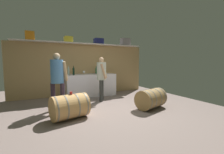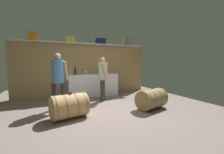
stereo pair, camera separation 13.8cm
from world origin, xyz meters
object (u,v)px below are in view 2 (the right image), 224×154
Objects in this scene: winemaker_pouring at (103,74)px; wine_bottle_clear at (70,71)px; wine_glass at (85,72)px; wine_barrel_near at (69,106)px; tasting_cup at (71,93)px; wine_bottle_dark at (75,71)px; toolcase_yellow at (70,40)px; wine_bottle_green at (98,71)px; toolcase_orange at (33,36)px; toolcase_navy at (101,41)px; visitor_tasting at (58,76)px; wine_barrel_far at (152,99)px; toolcase_grey at (128,42)px; work_cabinet at (93,85)px.

wine_bottle_clear is at bearing -102.87° from winemaker_pouring.
wine_barrel_near is (-0.88, -1.97, -0.69)m from wine_glass.
tasting_cup is 0.04× the size of winemaker_pouring.
tasting_cup is at bearing -103.18° from wine_bottle_dark.
toolcase_yellow is 0.97× the size of wine_bottle_green.
toolcase_navy is at bearing -2.57° from toolcase_orange.
tasting_cup is 0.86m from visitor_tasting.
wine_bottle_dark is at bearing 113.75° from wine_barrel_far.
visitor_tasting is (-0.22, 0.76, 0.36)m from tasting_cup.
toolcase_grey is 3.77m from visitor_tasting.
toolcase_grey is at bearing -3.18° from toolcase_yellow.
winemaker_pouring reaches higher than wine_bottle_green.
wine_bottle_dark is 2.03m from tasting_cup.
wine_bottle_green is 2.70m from wine_barrel_far.
wine_bottle_green is at bearing 21.72° from work_cabinet.
work_cabinet is at bearing 4.44° from wine_bottle_clear.
work_cabinet is 1.05m from wine_bottle_clear.
winemaker_pouring is at bearing -31.07° from toolcase_orange.
visitor_tasting is at bearing -113.01° from toolcase_yellow.
tasting_cup is at bearing -12.51° from wine_barrel_near.
toolcase_yellow is 0.71× the size of toolcase_grey.
wine_barrel_near is at bearing -17.25° from winemaker_pouring.
toolcase_yellow is 2.17m from visitor_tasting.
wine_bottle_dark is 1.36m from visitor_tasting.
wine_bottle_dark is 1.07m from winemaker_pouring.
wine_bottle_dark is 0.21× the size of visitor_tasting.
wine_bottle_green reaches higher than wine_glass.
wine_glass is at bearing -147.35° from work_cabinet.
toolcase_yellow reaches higher than wine_bottle_dark.
visitor_tasting is (-1.39, -1.43, 0.54)m from work_cabinet.
toolcase_navy is 0.37× the size of wine_barrel_far.
tasting_cup is (-2.90, -2.43, -1.64)m from toolcase_grey.
wine_barrel_far is (1.93, -2.30, -0.74)m from wine_bottle_clear.
wine_bottle_clear reaches higher than wine_glass.
winemaker_pouring is at bearing 44.54° from tasting_cup.
wine_bottle_green is 0.19× the size of visitor_tasting.
toolcase_navy is at bearing -3.18° from toolcase_yellow.
toolcase_orange reaches higher than tasting_cup.
toolcase_yellow is 1.29m from wine_bottle_dark.
toolcase_orange is 1.01× the size of wine_bottle_green.
toolcase_yellow is at bearing 104.39° from visitor_tasting.
work_cabinet reaches higher than wine_barrel_near.
visitor_tasting is (-0.53, -1.36, -0.05)m from wine_bottle_clear.
wine_barrel_far is (0.63, -2.61, -1.93)m from toolcase_navy.
toolcase_grey reaches higher than wine_barrel_near.
winemaker_pouring is (0.96, -0.87, -0.10)m from wine_bottle_clear.
visitor_tasting is at bearing -137.32° from wine_bottle_green.
wine_barrel_far is at bearing -17.09° from wine_barrel_near.
toolcase_orange reaches higher than wine_barrel_near.
wine_bottle_dark is at bearing -159.88° from toolcase_navy.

